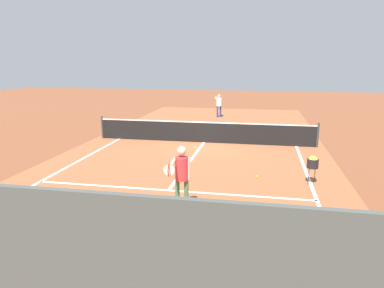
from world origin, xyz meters
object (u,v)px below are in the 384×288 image
at_px(player_far, 219,103).
at_px(ball_hopper, 313,162).
at_px(tennis_ball_mid_court, 257,176).
at_px(tennis_ball_near_net, 195,148).
at_px(player_near, 181,172).
at_px(net, 204,132).

relative_size(player_far, ball_hopper, 1.73).
xyz_separation_m(tennis_ball_mid_court, tennis_ball_near_net, (-2.66, 3.47, 0.00)).
bearing_deg(player_near, tennis_ball_near_net, 97.63).
height_order(tennis_ball_mid_court, tennis_ball_near_net, same).
xyz_separation_m(player_near, ball_hopper, (3.43, 2.80, -0.36)).
height_order(player_near, ball_hopper, player_near).
height_order(player_far, tennis_ball_near_net, player_far).
bearing_deg(net, player_far, 91.81).
bearing_deg(tennis_ball_mid_court, net, 117.91).
bearing_deg(tennis_ball_near_net, ball_hopper, -41.13).
height_order(player_near, tennis_ball_near_net, player_near).
height_order(ball_hopper, tennis_ball_near_net, ball_hopper).
height_order(player_near, player_far, player_near).
bearing_deg(net, tennis_ball_mid_court, -62.09).
distance_m(net, tennis_ball_mid_court, 5.33).
bearing_deg(player_far, tennis_ball_near_net, -89.58).
height_order(player_far, ball_hopper, player_far).
bearing_deg(net, ball_hopper, -50.38).
xyz_separation_m(net, player_far, (-0.24, 7.73, 0.44)).
bearing_deg(tennis_ball_mid_court, player_far, 102.39).
relative_size(player_near, ball_hopper, 1.90).
relative_size(player_near, player_far, 1.10).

